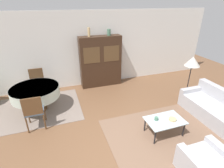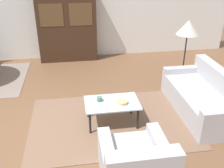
{
  "view_description": "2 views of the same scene",
  "coord_description": "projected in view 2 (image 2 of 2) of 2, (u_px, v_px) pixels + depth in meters",
  "views": [
    {
      "loc": [
        -1.16,
        -2.6,
        2.99
      ],
      "look_at": [
        0.2,
        1.4,
        0.95
      ],
      "focal_mm": 28.0,
      "sensor_mm": 36.0,
      "label": 1
    },
    {
      "loc": [
        0.54,
        -3.52,
        2.61
      ],
      "look_at": [
        1.12,
        0.18,
        0.75
      ],
      "focal_mm": 42.0,
      "sensor_mm": 36.0,
      "label": 2
    }
  ],
  "objects": [
    {
      "name": "floor_lamp",
      "position": [
        188.0,
        29.0,
        5.44
      ],
      "size": [
        0.48,
        0.48,
        1.4
      ],
      "color": "black",
      "rests_on": "ground_plane"
    },
    {
      "name": "coffee_table",
      "position": [
        112.0,
        104.0,
        4.35
      ],
      "size": [
        0.9,
        0.59,
        0.4
      ],
      "color": "black",
      "rests_on": "area_rug"
    },
    {
      "name": "cup",
      "position": [
        100.0,
        99.0,
        4.35
      ],
      "size": [
        0.09,
        0.09,
        0.07
      ],
      "color": "#4C7A60",
      "rests_on": "coffee_table"
    },
    {
      "name": "display_cabinet",
      "position": [
        67.0,
        26.0,
        6.84
      ],
      "size": [
        1.51,
        0.41,
        1.86
      ],
      "color": "#382316",
      "rests_on": "ground_plane"
    },
    {
      "name": "wall_back",
      "position": [
        49.0,
        8.0,
        6.82
      ],
      "size": [
        10.0,
        0.06,
        2.7
      ],
      "color": "white",
      "rests_on": "ground_plane"
    },
    {
      "name": "couch",
      "position": [
        204.0,
        98.0,
        4.74
      ],
      "size": [
        0.88,
        1.83,
        0.77
      ],
      "rotation": [
        0.0,
        0.0,
        1.57
      ],
      "color": "#B2B2B7",
      "rests_on": "ground_plane"
    },
    {
      "name": "bowl",
      "position": [
        122.0,
        102.0,
        4.3
      ],
      "size": [
        0.18,
        0.18,
        0.05
      ],
      "color": "tan",
      "rests_on": "coffee_table"
    },
    {
      "name": "area_rug",
      "position": [
        111.0,
        122.0,
        4.54
      ],
      "size": [
        2.76,
        1.93,
        0.01
      ],
      "color": "brown",
      "rests_on": "ground_plane"
    },
    {
      "name": "ground_plane",
      "position": [
        45.0,
        135.0,
        4.21
      ],
      "size": [
        14.0,
        14.0,
        0.0
      ],
      "primitive_type": "plane",
      "color": "brown"
    },
    {
      "name": "armchair",
      "position": [
        136.0,
        166.0,
        3.22
      ],
      "size": [
        0.84,
        0.92,
        0.75
      ],
      "color": "#B2B2B7",
      "rests_on": "ground_plane"
    }
  ]
}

